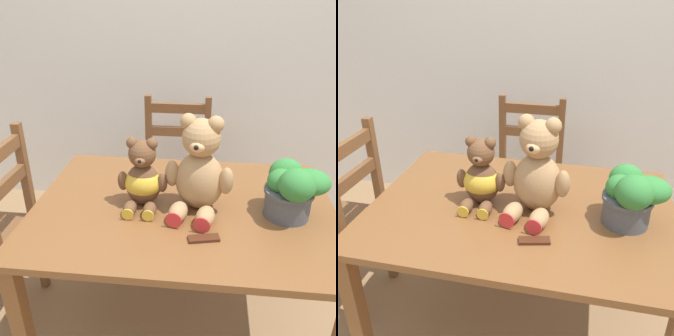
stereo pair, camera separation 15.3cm
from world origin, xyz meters
TOP-DOWN VIEW (x-y plane):
  - wall_back at (0.00, 1.74)m, footprint 8.00×0.04m
  - dining_table at (0.00, 0.46)m, footprint 1.27×0.92m
  - wooden_chair_behind at (-0.11, 1.23)m, footprint 0.42×0.41m
  - wooden_chair_side at (-0.94, 0.49)m, footprint 0.40×0.38m
  - teddy_bear_left at (-0.17, 0.45)m, footprint 0.21×0.21m
  - teddy_bear_right at (0.06, 0.45)m, footprint 0.29×0.31m
  - potted_plant at (0.43, 0.43)m, footprint 0.24×0.24m
  - chocolate_bar at (0.09, 0.23)m, footprint 0.12×0.07m

SIDE VIEW (x-z plane):
  - wooden_chair_behind at x=-0.11m, z-range -0.02..0.93m
  - wooden_chair_side at x=-0.94m, z-range -0.01..0.98m
  - dining_table at x=0.00m, z-range 0.27..0.99m
  - chocolate_bar at x=0.09m, z-range 0.73..0.74m
  - teddy_bear_left at x=-0.17m, z-range 0.69..1.00m
  - potted_plant at x=0.43m, z-range 0.74..0.97m
  - teddy_bear_right at x=0.06m, z-range 0.70..1.10m
  - wall_back at x=0.00m, z-range 0.00..2.60m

